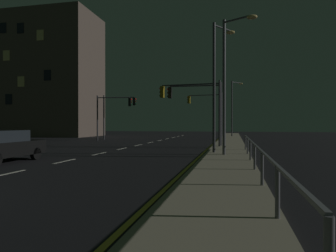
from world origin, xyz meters
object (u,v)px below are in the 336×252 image
at_px(traffic_light_near_right, 206,106).
at_px(building_distant, 40,77).
at_px(street_lamp_corner, 234,103).
at_px(street_lamp_across_street, 217,76).
at_px(traffic_light_far_center, 192,100).
at_px(traffic_light_near_left, 196,101).
at_px(street_lamp_median, 229,73).
at_px(traffic_light_mid_right, 118,108).
at_px(car, 2,146).
at_px(traffic_light_overhead_east, 113,109).

bearing_deg(traffic_light_near_right, building_distant, 169.65).
relative_size(street_lamp_corner, street_lamp_across_street, 1.01).
relative_size(traffic_light_far_center, traffic_light_near_left, 1.00).
xyz_separation_m(traffic_light_near_right, traffic_light_near_left, (0.30, -12.93, -0.31)).
relative_size(traffic_light_near_right, street_lamp_median, 0.73).
bearing_deg(street_lamp_median, traffic_light_near_right, 98.39).
xyz_separation_m(traffic_light_mid_right, street_lamp_across_street, (12.79, -15.73, 1.07)).
bearing_deg(traffic_light_far_center, street_lamp_median, -66.17).
bearing_deg(car, traffic_light_overhead_east, 97.04).
bearing_deg(building_distant, street_lamp_corner, 4.75).
relative_size(traffic_light_far_center, street_lamp_across_street, 0.65).
xyz_separation_m(traffic_light_near_left, building_distant, (-27.14, 17.84, 5.64)).
relative_size(traffic_light_near_left, street_lamp_across_street, 0.65).
distance_m(car, building_distant, 36.78).
bearing_deg(street_lamp_median, street_lamp_across_street, 113.17).
distance_m(traffic_light_overhead_east, street_lamp_corner, 18.76).
bearing_deg(traffic_light_near_left, street_lamp_across_street, -71.37).
bearing_deg(building_distant, traffic_light_overhead_east, -32.26).
relative_size(traffic_light_overhead_east, traffic_light_far_center, 1.00).
relative_size(street_lamp_median, street_lamp_across_street, 0.96).
xyz_separation_m(traffic_light_overhead_east, building_distant, (-16.73, 10.56, 5.81)).
relative_size(traffic_light_near_right, traffic_light_near_left, 1.09).
height_order(car, street_lamp_median, street_lamp_median).
height_order(traffic_light_far_center, traffic_light_near_left, traffic_light_far_center).
distance_m(traffic_light_near_right, street_lamp_median, 20.83).
bearing_deg(traffic_light_mid_right, traffic_light_far_center, -45.30).
bearing_deg(traffic_light_overhead_east, traffic_light_far_center, -38.58).
xyz_separation_m(traffic_light_near_left, street_lamp_across_street, (2.00, -5.92, 1.08)).
bearing_deg(traffic_light_overhead_east, traffic_light_near_right, 29.24).
relative_size(car, street_lamp_median, 0.58).
distance_m(traffic_light_mid_right, traffic_light_near_left, 14.58).
bearing_deg(car, traffic_light_near_left, 57.12).
bearing_deg(traffic_light_far_center, traffic_light_overhead_east, 141.42).
height_order(traffic_light_overhead_east, traffic_light_near_left, traffic_light_near_left).
bearing_deg(building_distant, car, -57.60).
bearing_deg(street_lamp_median, traffic_light_overhead_east, 131.36).
bearing_deg(street_lamp_corner, street_lamp_median, -90.52).
relative_size(traffic_light_mid_right, building_distant, 0.29).
bearing_deg(building_distant, traffic_light_mid_right, -26.14).
relative_size(traffic_light_near_right, street_lamp_across_street, 0.70).
height_order(traffic_light_near_right, street_lamp_median, street_lamp_median).
relative_size(traffic_light_overhead_east, traffic_light_mid_right, 0.95).
xyz_separation_m(traffic_light_overhead_east, street_lamp_corner, (13.40, 13.07, 1.29)).
height_order(traffic_light_near_left, building_distant, building_distant).
bearing_deg(street_lamp_corner, traffic_light_overhead_east, -135.73).
xyz_separation_m(car, street_lamp_across_street, (9.98, 6.43, 4.07)).
bearing_deg(car, building_distant, 122.40).
height_order(traffic_light_near_left, street_lamp_corner, street_lamp_corner).
height_order(traffic_light_overhead_east, building_distant, building_distant).
bearing_deg(traffic_light_mid_right, traffic_light_overhead_east, -81.46).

